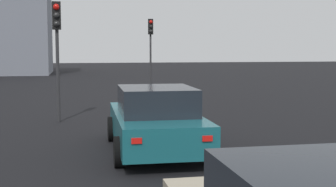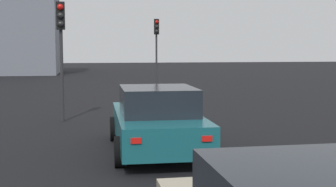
% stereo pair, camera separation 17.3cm
% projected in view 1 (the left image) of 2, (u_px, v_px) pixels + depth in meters
% --- Properties ---
extents(car_teal_lead, '(4.56, 2.20, 1.54)m').
position_uv_depth(car_teal_lead, '(156.00, 120.00, 10.95)').
color(car_teal_lead, '#19606B').
rests_on(car_teal_lead, ground_plane).
extents(traffic_light_near_left, '(0.32, 0.28, 4.15)m').
position_uv_depth(traffic_light_near_left, '(151.00, 39.00, 27.24)').
color(traffic_light_near_left, '#2D2D30').
rests_on(traffic_light_near_left, ground_plane).
extents(traffic_light_near_right, '(0.32, 0.28, 3.94)m').
position_uv_depth(traffic_light_near_right, '(57.00, 36.00, 15.14)').
color(traffic_light_near_right, '#2D2D30').
rests_on(traffic_light_near_right, ground_plane).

